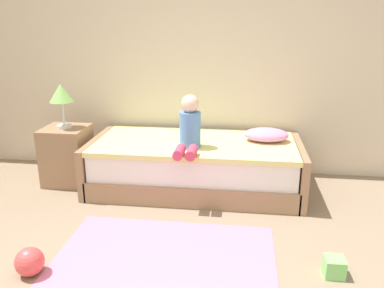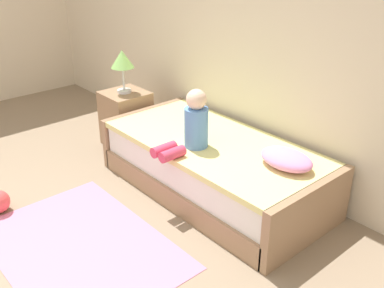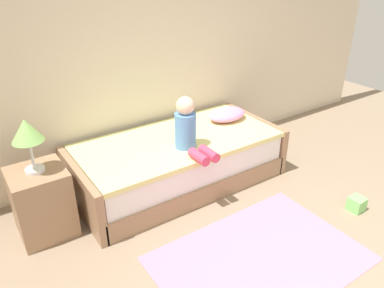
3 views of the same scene
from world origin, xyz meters
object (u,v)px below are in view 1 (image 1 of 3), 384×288
object	(u,v)px
pillow	(266,135)
toy_block	(334,267)
nightstand	(67,155)
toy_ball	(30,262)
bed	(195,165)
table_lamp	(61,95)
child_figure	(189,127)

from	to	relation	value
pillow	toy_block	world-z (taller)	pillow
nightstand	toy_ball	xyz separation A→B (m)	(0.42, -1.57, -0.20)
bed	nightstand	xyz separation A→B (m)	(-1.35, -0.03, 0.05)
table_lamp	toy_block	distance (m)	2.92
table_lamp	pillow	world-z (taller)	table_lamp
pillow	toy_ball	distance (m)	2.40
bed	toy_block	bearing A→B (deg)	-50.34
pillow	toy_block	bearing A→B (deg)	-74.09
bed	child_figure	xyz separation A→B (m)	(-0.03, -0.23, 0.46)
bed	toy_block	world-z (taller)	bed
table_lamp	toy_ball	world-z (taller)	table_lamp
table_lamp	toy_block	bearing A→B (deg)	-28.11
table_lamp	child_figure	bearing A→B (deg)	-8.74
child_figure	pillow	xyz separation A→B (m)	(0.73, 0.33, -0.14)
bed	toy_ball	distance (m)	1.85
nightstand	toy_block	world-z (taller)	nightstand
table_lamp	pillow	xyz separation A→B (m)	(2.05, 0.13, -0.37)
child_figure	toy_ball	world-z (taller)	child_figure
child_figure	toy_block	world-z (taller)	child_figure
toy_ball	toy_block	distance (m)	2.06
toy_block	table_lamp	bearing A→B (deg)	151.89
bed	table_lamp	xyz separation A→B (m)	(-1.35, -0.03, 0.69)
nightstand	toy_block	distance (m)	2.80
bed	child_figure	size ratio (longest dim) A/B	4.14
bed	child_figure	bearing A→B (deg)	-96.87
child_figure	nightstand	bearing A→B (deg)	171.26
child_figure	table_lamp	bearing A→B (deg)	171.26
nightstand	pillow	bearing A→B (deg)	3.49
pillow	bed	bearing A→B (deg)	-171.87
toy_block	nightstand	bearing A→B (deg)	151.89
child_figure	toy_ball	size ratio (longest dim) A/B	2.60
child_figure	pillow	size ratio (longest dim) A/B	1.16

